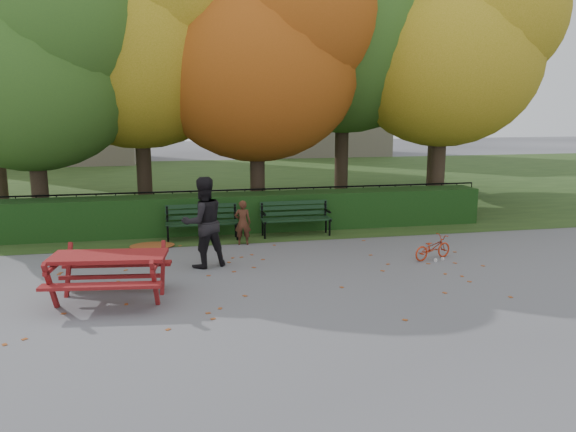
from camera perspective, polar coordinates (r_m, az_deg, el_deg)
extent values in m
plane|color=slate|center=(10.94, -0.68, -6.48)|extent=(90.00, 90.00, 0.00)
plane|color=#223916|center=(24.54, -7.03, 3.28)|extent=(90.00, 90.00, 0.00)
cube|color=#C2AF96|center=(37.14, -23.64, 16.68)|extent=(10.00, 7.00, 15.00)
cube|color=#C2AF96|center=(39.61, 2.94, 14.97)|extent=(9.00, 6.00, 12.00)
cube|color=black|center=(15.13, -3.98, 0.39)|extent=(13.00, 0.90, 1.00)
cube|color=black|center=(15.99, -4.36, -0.57)|extent=(14.00, 0.04, 0.04)
cube|color=black|center=(15.83, -4.41, 2.69)|extent=(14.00, 0.04, 0.04)
cylinder|color=black|center=(15.81, -15.22, 0.49)|extent=(0.03, 0.03, 1.00)
cylinder|color=black|center=(15.91, -4.38, 0.91)|extent=(0.03, 0.03, 1.00)
cylinder|color=black|center=(16.56, 5.97, 1.28)|extent=(0.03, 0.03, 1.00)
cylinder|color=black|center=(17.93, 16.69, 1.62)|extent=(0.03, 0.03, 1.00)
cylinder|color=black|center=(16.53, -23.96, 3.22)|extent=(0.44, 0.44, 2.62)
ellipsoid|color=#31581F|center=(16.43, -24.74, 12.97)|extent=(5.60, 5.60, 5.04)
sphere|color=#31581F|center=(15.68, -22.05, 17.95)|extent=(4.20, 4.20, 4.20)
cylinder|color=black|center=(17.34, -14.43, 5.02)|extent=(0.44, 0.44, 3.15)
ellipsoid|color=olive|center=(17.33, -14.99, 16.18)|extent=(6.40, 6.40, 5.76)
cylinder|color=black|center=(16.73, -3.13, 4.54)|extent=(0.44, 0.44, 2.80)
ellipsoid|color=#95470F|center=(16.66, -3.24, 14.85)|extent=(6.00, 6.00, 5.40)
sphere|color=#95470F|center=(16.27, 1.02, 19.74)|extent=(4.50, 4.50, 4.50)
cylinder|color=black|center=(18.63, 5.45, 6.26)|extent=(0.44, 0.44, 3.50)
ellipsoid|color=#31581F|center=(18.70, 5.67, 17.78)|extent=(6.80, 6.80, 6.12)
cylinder|color=black|center=(18.28, 14.99, 5.01)|extent=(0.44, 0.44, 2.97)
ellipsoid|color=olive|center=(18.24, 15.50, 15.01)|extent=(5.80, 5.80, 5.22)
sphere|color=olive|center=(18.24, 19.82, 18.90)|extent=(4.35, 4.35, 4.35)
cylinder|color=black|center=(22.64, 14.55, 6.36)|extent=(0.44, 0.44, 3.15)
ellipsoid|color=#31581F|center=(22.63, 14.98, 14.90)|extent=(6.00, 6.00, 5.40)
sphere|color=#31581F|center=(22.60, 18.55, 18.16)|extent=(4.50, 4.50, 4.50)
cube|color=black|center=(13.97, -8.66, -0.87)|extent=(1.80, 0.12, 0.04)
cube|color=black|center=(14.14, -8.70, -0.72)|extent=(1.80, 0.12, 0.04)
cube|color=black|center=(14.32, -8.74, -0.57)|extent=(1.80, 0.12, 0.04)
cube|color=black|center=(14.39, -8.78, -0.07)|extent=(1.80, 0.05, 0.10)
cube|color=black|center=(14.36, -8.79, 0.51)|extent=(1.80, 0.05, 0.10)
cube|color=black|center=(14.33, -8.81, 1.02)|extent=(1.80, 0.05, 0.10)
cube|color=black|center=(14.13, -12.14, -0.93)|extent=(0.05, 0.55, 0.06)
cube|color=black|center=(14.35, -12.18, 0.16)|extent=(0.05, 0.05, 0.41)
cylinder|color=black|center=(14.00, -12.11, -1.89)|extent=(0.05, 0.05, 0.44)
cylinder|color=black|center=(14.35, -12.11, -1.57)|extent=(0.05, 0.05, 0.44)
cube|color=black|center=(14.11, -12.17, -0.12)|extent=(0.05, 0.45, 0.04)
cube|color=black|center=(14.21, -5.28, -0.66)|extent=(0.05, 0.55, 0.06)
cube|color=black|center=(14.43, -5.42, 0.43)|extent=(0.05, 0.05, 0.41)
cylinder|color=black|center=(14.08, -5.18, -1.60)|extent=(0.05, 0.05, 0.44)
cylinder|color=black|center=(14.43, -5.35, -1.29)|extent=(0.05, 0.05, 0.44)
cube|color=black|center=(14.20, -5.30, 0.15)|extent=(0.05, 0.45, 0.04)
cube|color=black|center=(14.29, 0.99, -0.47)|extent=(1.80, 0.12, 0.04)
cube|color=black|center=(14.46, 0.83, -0.33)|extent=(1.80, 0.12, 0.04)
cube|color=black|center=(14.64, 0.68, -0.19)|extent=(1.80, 0.12, 0.04)
cube|color=black|center=(14.70, 0.60, 0.30)|extent=(1.80, 0.05, 0.10)
cube|color=black|center=(14.67, 0.60, 0.87)|extent=(1.80, 0.05, 0.10)
cube|color=black|center=(14.65, 0.60, 1.37)|extent=(1.80, 0.05, 0.10)
cube|color=black|center=(14.31, -2.49, -0.54)|extent=(0.05, 0.55, 0.06)
cube|color=black|center=(14.53, -2.67, 0.53)|extent=(0.05, 0.05, 0.41)
cylinder|color=black|center=(14.18, -2.37, -1.48)|extent=(0.05, 0.05, 0.44)
cylinder|color=black|center=(14.52, -2.60, -1.18)|extent=(0.05, 0.05, 0.44)
cube|color=black|center=(14.29, -2.51, 0.26)|extent=(0.05, 0.45, 0.04)
cube|color=black|center=(14.67, 4.07, -0.27)|extent=(0.05, 0.55, 0.06)
cube|color=black|center=(14.89, 3.80, 0.78)|extent=(0.05, 0.05, 0.41)
cylinder|color=black|center=(14.54, 4.25, -1.18)|extent=(0.05, 0.05, 0.44)
cylinder|color=black|center=(14.88, 3.87, -0.89)|extent=(0.05, 0.05, 0.44)
cube|color=black|center=(14.65, 4.06, 0.51)|extent=(0.05, 0.45, 0.04)
cube|color=maroon|center=(10.05, -17.76, -3.93)|extent=(2.00, 1.03, 0.06)
cube|color=maroon|center=(9.54, -18.50, -6.77)|extent=(1.94, 0.50, 0.05)
cube|color=maroon|center=(10.74, -16.90, -4.70)|extent=(1.94, 0.50, 0.05)
cube|color=maroon|center=(9.93, -22.96, -6.64)|extent=(0.13, 0.55, 0.93)
cube|color=maroon|center=(10.81, -21.40, -5.12)|extent=(0.13, 0.55, 0.93)
cube|color=maroon|center=(10.30, -22.26, -4.37)|extent=(0.24, 1.44, 0.06)
cube|color=maroon|center=(9.54, -13.37, -6.76)|extent=(0.13, 0.55, 0.93)
cube|color=maroon|center=(10.45, -12.60, -5.16)|extent=(0.13, 0.55, 0.93)
cube|color=maroon|center=(9.92, -13.03, -4.39)|extent=(0.24, 1.44, 0.06)
cube|color=maroon|center=(10.15, -17.64, -5.91)|extent=(1.70, 0.28, 0.06)
ellipsoid|color=brown|center=(13.79, -13.64, -2.93)|extent=(1.18, 0.93, 0.07)
imported|color=#452316|center=(13.58, -4.63, -0.67)|extent=(0.43, 0.32, 1.09)
imported|color=black|center=(11.71, -8.60, -0.63)|extent=(1.10, 0.98, 1.89)
imported|color=#B62D10|center=(12.69, 14.49, -3.12)|extent=(1.07, 0.66, 0.53)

